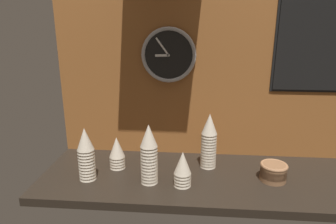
% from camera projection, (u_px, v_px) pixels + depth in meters
% --- Properties ---
extents(ground_plane, '(1.60, 0.56, 0.04)m').
position_uv_depth(ground_plane, '(202.00, 178.00, 1.51)').
color(ground_plane, black).
extents(wall_tiled_back, '(1.60, 0.03, 1.05)m').
position_uv_depth(wall_tiled_back, '(204.00, 63.00, 1.60)').
color(wall_tiled_back, '#A3602D').
rests_on(wall_tiled_back, ground_plane).
extents(cup_stack_center_right, '(0.08, 0.08, 0.29)m').
position_uv_depth(cup_stack_center_right, '(209.00, 141.00, 1.54)').
color(cup_stack_center_right, beige).
rests_on(cup_stack_center_right, ground_plane).
extents(cup_stack_left, '(0.08, 0.08, 0.17)m').
position_uv_depth(cup_stack_left, '(117.00, 153.00, 1.55)').
color(cup_stack_left, beige).
rests_on(cup_stack_left, ground_plane).
extents(cup_stack_center, '(0.08, 0.08, 0.17)m').
position_uv_depth(cup_stack_center, '(183.00, 169.00, 1.38)').
color(cup_stack_center, beige).
rests_on(cup_stack_center, ground_plane).
extents(cup_stack_center_left, '(0.08, 0.08, 0.29)m').
position_uv_depth(cup_stack_center_left, '(149.00, 154.00, 1.39)').
color(cup_stack_center_left, beige).
rests_on(cup_stack_center_left, ground_plane).
extents(cup_stack_far_left, '(0.08, 0.08, 0.26)m').
position_uv_depth(cup_stack_far_left, '(86.00, 154.00, 1.42)').
color(cup_stack_far_left, beige).
rests_on(cup_stack_far_left, ground_plane).
extents(bowl_stack_right, '(0.13, 0.13, 0.09)m').
position_uv_depth(bowl_stack_right, '(273.00, 171.00, 1.44)').
color(bowl_stack_right, '#996B47').
rests_on(bowl_stack_right, ground_plane).
extents(wall_clock, '(0.29, 0.03, 0.29)m').
position_uv_depth(wall_clock, '(169.00, 55.00, 1.58)').
color(wall_clock, black).
extents(menu_board, '(0.41, 0.01, 0.51)m').
position_uv_depth(menu_board, '(317.00, 43.00, 1.50)').
color(menu_board, black).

